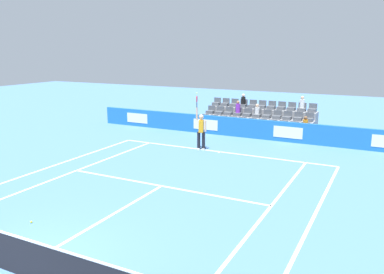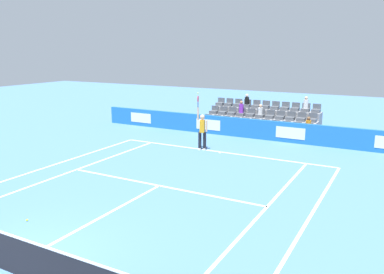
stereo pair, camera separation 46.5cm
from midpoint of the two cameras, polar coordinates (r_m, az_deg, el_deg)
The scene contains 14 objects.
ground_plane at distance 10.23m, azimuth -24.44°, elevation -17.23°, with size 80.00×80.00×0.00m, color #4C7AB2.
line_baseline at distance 19.16m, azimuth 4.95°, elevation -2.19°, with size 10.97×0.10×0.01m, color white.
line_service at distance 14.52m, azimuth -3.89°, elevation -7.09°, with size 8.23×0.10×0.01m, color white.
line_centre_service at distance 12.15m, azimuth -12.18°, elevation -11.44°, with size 0.10×6.40×0.01m, color white.
line_singles_sideline_left at distance 16.69m, azimuth -16.81°, elevation -4.97°, with size 0.10×11.89×0.01m, color white.
line_singles_sideline_right at distance 12.52m, azimuth 11.32°, elevation -10.65°, with size 0.10×11.89×0.01m, color white.
line_doubles_sideline_left at distance 17.66m, azimuth -19.96°, elevation -4.23°, with size 0.10×11.89×0.01m, color white.
line_doubles_sideline_right at distance 12.23m, azimuth 17.57°, elevation -11.59°, with size 0.10×11.89×0.01m, color white.
line_centre_mark at distance 19.08m, azimuth 4.83°, elevation -2.26°, with size 0.10×0.20×0.01m, color white.
sponsor_barrier at distance 22.32m, azimuth 8.73°, elevation 1.27°, with size 19.55×0.22×1.09m.
tennis_net at distance 10.01m, azimuth -24.71°, elevation -14.76°, with size 11.97×0.10×1.07m.
tennis_player at distance 19.33m, azimuth 2.18°, elevation 0.99°, with size 0.54×0.43×2.85m.
stadium_stand at distance 24.47m, azimuth 10.61°, elevation 2.20°, with size 6.82×2.85×2.18m.
loose_tennis_ball at distance 12.54m, azimuth -21.93°, elevation -11.18°, with size 0.07×0.07×0.07m, color #D1E533.
Camera 2 is at (-7.60, 4.99, 4.91)m, focal length 36.57 mm.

